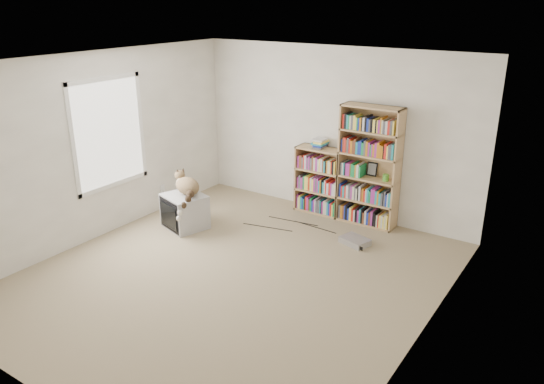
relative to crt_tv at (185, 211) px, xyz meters
The scene contains 17 objects.
floor 1.66m from the crt_tv, 27.72° to the right, with size 4.50×5.00×0.01m, color gray.
wall_back 2.48m from the crt_tv, 49.99° to the left, with size 4.50×0.02×2.50m, color white.
wall_front 3.71m from the crt_tv, 65.97° to the right, with size 4.50×0.02×2.50m, color white.
wall_left 1.49m from the crt_tv, 136.06° to the right, with size 0.02×5.00×2.50m, color white.
wall_right 3.92m from the crt_tv, 11.67° to the right, with size 0.02×5.00×2.50m, color white.
ceiling 2.79m from the crt_tv, 27.72° to the right, with size 4.50×5.00×0.02m, color white.
window 1.51m from the crt_tv, 144.14° to the right, with size 0.02×1.22×1.52m, color white.
crt_tv is the anchor object (origin of this frame).
cat 0.34m from the crt_tv, 19.52° to the left, with size 0.61×0.65×0.53m.
bookcase_tall 2.71m from the crt_tv, 37.07° to the left, with size 0.87×0.30×1.74m.
bookcase_short 2.08m from the crt_tv, 50.28° to the left, with size 0.74×0.30×1.02m.
book_stack 2.23m from the crt_tv, 50.73° to the left, with size 0.19×0.25×0.14m, color red.
green_mug 2.90m from the crt_tv, 33.53° to the left, with size 0.09×0.09×0.10m, color green.
framed_print 2.76m from the crt_tv, 38.28° to the left, with size 0.15×0.01×0.20m, color black.
dvd_player 2.45m from the crt_tv, 20.18° to the left, with size 0.37×0.27×0.08m, color #ADADB2.
wall_outlet 0.86m from the crt_tv, 156.22° to the left, with size 0.01×0.08×0.13m, color silver.
floor_cables 1.54m from the crt_tv, 33.82° to the left, with size 1.20×0.70×0.01m, color black, non-canonical shape.
Camera 1 is at (3.48, -4.41, 3.14)m, focal length 35.00 mm.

